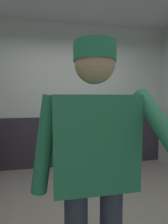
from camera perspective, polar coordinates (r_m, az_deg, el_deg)
The scene contains 5 objects.
wall_back at distance 3.41m, azimuth -4.75°, elevation 5.17°, with size 4.50×0.12×2.80m, color silver.
wainscot_band_back at distance 3.45m, azimuth -4.53°, elevation -9.95°, with size 3.90×0.03×1.00m, color #2D2833.
urinal_solo at distance 3.31m, azimuth 2.24°, elevation -5.69°, with size 0.40×0.34×1.24m.
person at distance 1.04m, azimuth 3.56°, elevation -16.21°, with size 0.70×0.60×1.69m.
soap_dispenser at distance 3.32m, azimuth -3.56°, elevation 1.39°, with size 0.10×0.07×0.18m, color silver.
Camera 1 is at (-0.32, -1.62, 1.38)m, focal length 27.02 mm.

